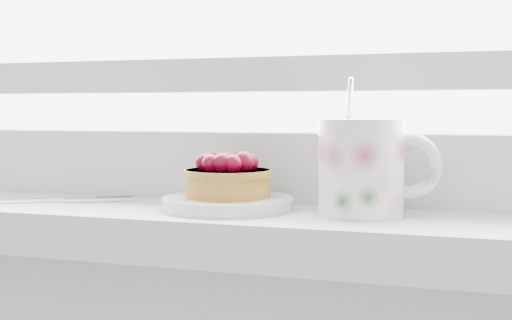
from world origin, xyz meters
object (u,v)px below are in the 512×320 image
at_px(fork, 22,201).
at_px(floral_mug, 364,165).
at_px(saucer, 228,203).
at_px(raspberry_tart, 228,177).

bearing_deg(fork, floral_mug, 4.00).
xyz_separation_m(saucer, fork, (-0.22, -0.02, -0.00)).
relative_size(saucer, fork, 0.62).
distance_m(saucer, floral_mug, 0.13).
relative_size(floral_mug, fork, 0.62).
bearing_deg(fork, raspberry_tart, 5.33).
xyz_separation_m(saucer, raspberry_tart, (0.00, -0.00, 0.03)).
distance_m(raspberry_tart, floral_mug, 0.13).
height_order(raspberry_tart, fork, raspberry_tart).
relative_size(saucer, floral_mug, 1.01).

